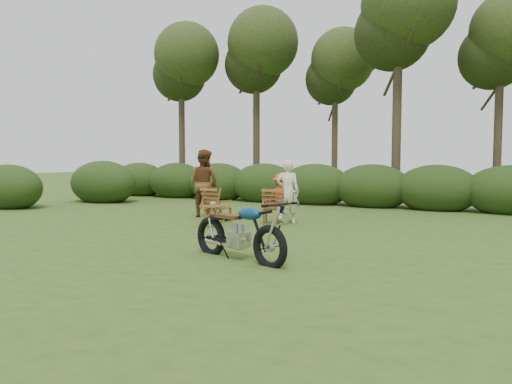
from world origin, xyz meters
The scene contains 10 objects.
ground centered at (0.00, 0.00, 0.00)m, with size 80.00×80.00×0.00m, color #2C4B19.
tree_line centered at (0.50, 9.74, 3.81)m, with size 22.52×11.62×8.14m.
motorcycle centered at (0.56, -0.29, 0.00)m, with size 1.95×0.74×1.12m, color #0A5A8E, non-canonical shape.
lawn_chair_right centered at (-0.88, 3.76, 0.00)m, with size 0.59×0.59×0.86m, color brown, non-canonical shape.
lawn_chair_left centered at (-2.23, 3.32, 0.00)m, with size 0.59×0.59×0.85m, color brown, non-canonical shape.
side_table centered at (-1.82, 2.47, 0.25)m, with size 0.49×0.41×0.50m, color #593016, non-canonical shape.
cup centered at (-1.79, 2.45, 0.55)m, with size 0.12×0.12×0.10m, color #C3B3A0.
adult_a centered at (-0.60, 3.91, 0.00)m, with size 0.56×0.37×1.55m, color #F0E8C5.
adult_b centered at (-3.18, 4.06, 0.00)m, with size 0.88×0.69×1.82m, color brown.
child centered at (-0.97, 4.28, 0.00)m, with size 0.78×0.45×1.21m, color #D64614.
Camera 1 is at (4.61, -6.94, 1.61)m, focal length 35.00 mm.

